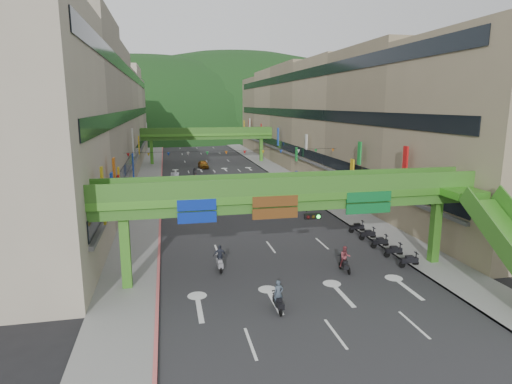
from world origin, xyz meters
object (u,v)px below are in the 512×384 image
Objects in this scene: car_yellow at (203,164)px; car_silver at (175,177)px; scooter_rider_mid at (345,259)px; scooter_rider_near at (278,298)px; pedestrian_red at (311,191)px; overpass_near at (309,204)px.

car_silver is at bearing -116.96° from car_yellow.
scooter_rider_mid is 0.51× the size of car_silver.
car_silver is at bearing 96.01° from scooter_rider_near.
scooter_rider_mid is 25.01m from pedestrian_red.
scooter_rider_mid reaches higher than car_silver.
scooter_rider_mid is at bearing -93.54° from pedestrian_red.
scooter_rider_mid is 41.56m from car_silver.
pedestrian_red reaches higher than car_yellow.
pedestrian_red is (5.94, 24.29, -0.21)m from scooter_rider_mid.
overpass_near is 14.83× the size of scooter_rider_mid.
overpass_near reaches higher than scooter_rider_near.
car_silver is at bearing 101.07° from overpass_near.
car_silver is (-7.93, 40.53, -4.59)m from overpass_near.
scooter_rider_near is 0.47× the size of car_yellow.
car_silver is 13.62m from car_yellow.
overpass_near reaches higher than scooter_rider_mid.
scooter_rider_mid reaches higher than car_yellow.
scooter_rider_mid is at bearing 8.08° from overpass_near.
car_yellow is at bearing 92.69° from overpass_near.
car_yellow is (-5.42, 52.60, -0.27)m from scooter_rider_mid.
car_silver is 23.08m from pedestrian_red.
overpass_near is 6.95m from scooter_rider_near.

